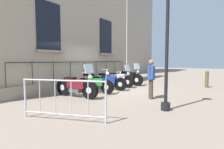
# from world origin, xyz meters

# --- Properties ---
(ground_plane) EXTENTS (60.00, 60.00, 0.00)m
(ground_plane) POSITION_xyz_m (0.00, 0.00, 0.00)
(ground_plane) COLOR gray
(building_facade) EXTENTS (0.82, 10.29, 8.31)m
(building_facade) POSITION_xyz_m (-2.28, -0.00, 4.07)
(building_facade) COLOR tan
(building_facade) RESTS_ON ground_plane
(motorcycle_maroon) EXTENTS (2.17, 0.61, 1.38)m
(motorcycle_maroon) POSITION_xyz_m (-0.25, -2.33, 0.45)
(motorcycle_maroon) COLOR black
(motorcycle_maroon) RESTS_ON ground_plane
(motorcycle_green) EXTENTS (2.12, 0.57, 1.13)m
(motorcycle_green) POSITION_xyz_m (-0.28, -1.08, 0.43)
(motorcycle_green) COLOR black
(motorcycle_green) RESTS_ON ground_plane
(motorcycle_blue) EXTENTS (2.12, 0.59, 0.96)m
(motorcycle_blue) POSITION_xyz_m (-0.25, 0.00, 0.43)
(motorcycle_blue) COLOR black
(motorcycle_blue) RESTS_ON ground_plane
(motorcycle_silver) EXTENTS (2.00, 0.67, 1.28)m
(motorcycle_silver) POSITION_xyz_m (-0.33, 1.08, 0.44)
(motorcycle_silver) COLOR black
(motorcycle_silver) RESTS_ON ground_plane
(motorcycle_black) EXTENTS (2.08, 0.68, 1.35)m
(motorcycle_black) POSITION_xyz_m (-0.24, 2.22, 0.46)
(motorcycle_black) COLOR black
(motorcycle_black) RESTS_ON ground_plane
(lamppost) EXTENTS (0.35, 0.35, 4.30)m
(lamppost) POSITION_xyz_m (3.43, -2.29, 2.53)
(lamppost) COLOR black
(lamppost) RESTS_ON ground_plane
(crowd_barrier) EXTENTS (2.16, 0.80, 1.05)m
(crowd_barrier) POSITION_xyz_m (1.52, -4.62, 0.57)
(crowd_barrier) COLOR #B7B7BF
(crowd_barrier) RESTS_ON ground_plane
(bollard) EXTENTS (0.19, 0.19, 0.96)m
(bollard) POSITION_xyz_m (3.98, 3.61, 0.48)
(bollard) COLOR brown
(bollard) RESTS_ON ground_plane
(pedestrian_standing) EXTENTS (0.38, 0.45, 1.55)m
(pedestrian_standing) POSITION_xyz_m (2.44, -0.93, 0.87)
(pedestrian_standing) COLOR #47382D
(pedestrian_standing) RESTS_ON ground_plane
(distant_building) EXTENTS (4.68, 6.93, 13.94)m
(distant_building) POSITION_xyz_m (-6.23, 12.26, 6.97)
(distant_building) COLOR #9E9384
(distant_building) RESTS_ON ground_plane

